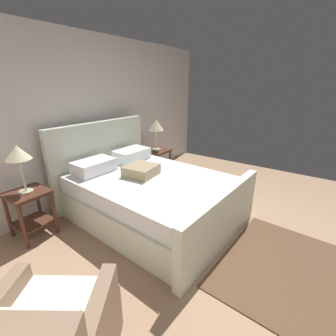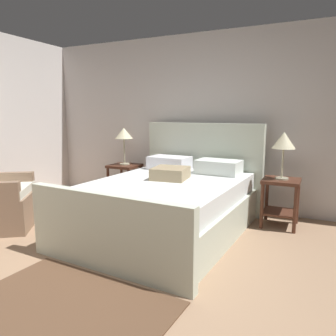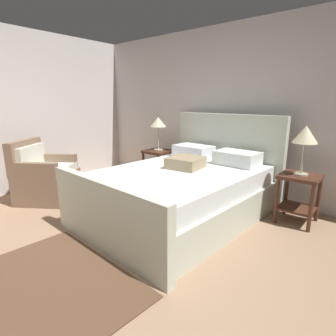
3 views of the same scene
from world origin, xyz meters
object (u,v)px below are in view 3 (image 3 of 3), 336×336
Objects in this scene: bed at (182,190)px; nightstand_right at (299,191)px; table_lamp_left at (158,123)px; nightstand_left at (158,161)px; table_lamp_right at (305,136)px; armchair at (44,177)px.

bed reaches higher than nightstand_right.
table_lamp_left is at bearing 176.58° from nightstand_right.
bed is at bearing -147.67° from nightstand_right.
bed reaches higher than nightstand_left.
bed is at bearing -147.67° from table_lamp_right.
nightstand_left is at bearing -53.13° from table_lamp_left.
nightstand_right is 0.59× the size of armchair.
table_lamp_left reaches higher than nightstand_right.
table_lamp_left is at bearing 126.87° from nightstand_left.
bed is at bearing -36.80° from nightstand_left.
armchair is (-1.94, -0.82, -0.00)m from bed.
nightstand_right is 3.50m from armchair.
table_lamp_left is at bearing 66.45° from armchair.
table_lamp_left reaches higher than armchair.
armchair is (-0.75, -1.72, -0.06)m from nightstand_left.
bed is 4.10× the size of table_lamp_left.
nightstand_left is (-2.38, 0.14, 0.00)m from nightstand_right.
table_lamp_left is 0.57× the size of armchair.
table_lamp_left is at bearing 176.58° from table_lamp_right.
armchair is (-3.13, -1.57, -0.06)m from nightstand_right.
table_lamp_right is 3.58m from armchair.
armchair is at bearing -113.55° from nightstand_left.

